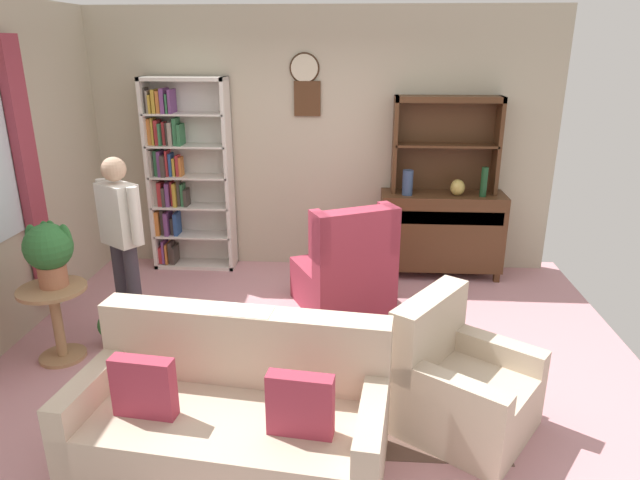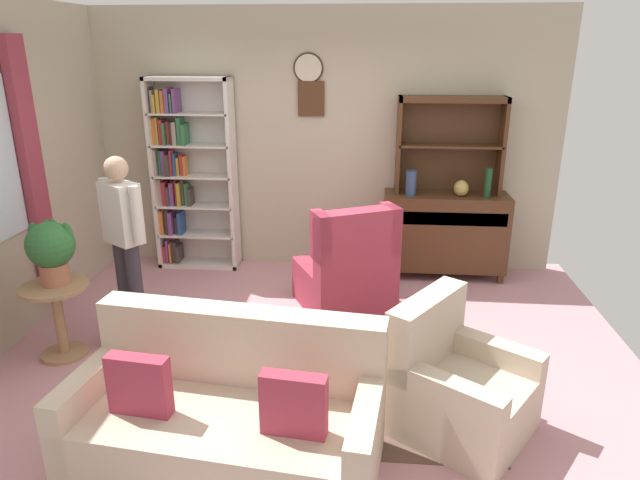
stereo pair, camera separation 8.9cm
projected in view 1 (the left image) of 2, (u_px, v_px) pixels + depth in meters
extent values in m
cube|color=#C68C93|center=(306.00, 359.00, 4.59)|extent=(5.40, 4.60, 0.02)
cube|color=#BCB299|center=(322.00, 143.00, 6.14)|extent=(5.00, 0.06, 2.80)
cylinder|color=beige|center=(304.00, 68.00, 5.85)|extent=(0.28, 0.03, 0.28)
torus|color=#382314|center=(304.00, 68.00, 5.85)|extent=(0.31, 0.02, 0.31)
cube|color=#4C2D19|center=(307.00, 99.00, 5.94)|extent=(0.28, 0.03, 0.36)
cube|color=#9E3847|center=(29.00, 175.00, 4.84)|extent=(0.08, 0.24, 2.30)
cube|color=brown|center=(329.00, 379.00, 4.29)|extent=(2.35, 1.74, 0.01)
cube|color=silver|center=(152.00, 176.00, 6.18)|extent=(0.04, 0.30, 2.10)
cube|color=silver|center=(229.00, 177.00, 6.12)|extent=(0.04, 0.30, 2.10)
cube|color=silver|center=(183.00, 79.00, 5.81)|extent=(0.90, 0.30, 0.04)
cube|color=silver|center=(197.00, 264.00, 6.49)|extent=(0.90, 0.30, 0.04)
cube|color=silver|center=(194.00, 173.00, 6.29)|extent=(0.90, 0.01, 2.10)
cube|color=silver|center=(195.00, 235.00, 6.37)|extent=(0.86, 0.30, 0.02)
cube|color=#B22D33|center=(163.00, 254.00, 6.46)|extent=(0.04, 0.17, 0.19)
cube|color=#723F7F|center=(165.00, 251.00, 6.44)|extent=(0.03, 0.19, 0.26)
cube|color=#CC7233|center=(169.00, 252.00, 6.44)|extent=(0.02, 0.21, 0.23)
cube|color=#3F3833|center=(172.00, 252.00, 6.44)|extent=(0.04, 0.16, 0.24)
cube|color=#3F3833|center=(176.00, 254.00, 6.44)|extent=(0.03, 0.20, 0.20)
cube|color=silver|center=(193.00, 206.00, 6.26)|extent=(0.86, 0.30, 0.02)
cube|color=#CC7233|center=(159.00, 222.00, 6.33)|extent=(0.04, 0.20, 0.28)
cube|color=#3F3833|center=(164.00, 221.00, 6.32)|extent=(0.04, 0.15, 0.29)
cube|color=#723F7F|center=(168.00, 223.00, 6.33)|extent=(0.04, 0.21, 0.26)
cube|color=#3F3833|center=(173.00, 226.00, 6.33)|extent=(0.04, 0.11, 0.19)
cube|color=#284C8C|center=(177.00, 223.00, 6.32)|extent=(0.04, 0.18, 0.25)
cube|color=silver|center=(190.00, 176.00, 6.15)|extent=(0.86, 0.30, 0.02)
cube|color=gray|center=(157.00, 192.00, 6.22)|extent=(0.04, 0.13, 0.29)
cube|color=#B22D33|center=(161.00, 194.00, 6.22)|extent=(0.04, 0.15, 0.26)
cube|color=#3F3833|center=(165.00, 196.00, 6.22)|extent=(0.03, 0.19, 0.21)
cube|color=#723F7F|center=(169.00, 194.00, 6.21)|extent=(0.04, 0.17, 0.26)
cube|color=#B22D33|center=(173.00, 193.00, 6.21)|extent=(0.02, 0.11, 0.27)
cube|color=gold|center=(176.00, 194.00, 6.21)|extent=(0.03, 0.19, 0.26)
cube|color=#3F3833|center=(180.00, 192.00, 6.20)|extent=(0.03, 0.11, 0.30)
cube|color=#337247|center=(183.00, 195.00, 6.20)|extent=(0.03, 0.12, 0.25)
cube|color=#3F3833|center=(187.00, 197.00, 6.21)|extent=(0.03, 0.16, 0.19)
cube|color=silver|center=(188.00, 146.00, 6.04)|extent=(0.86, 0.30, 0.02)
cube|color=gray|center=(153.00, 162.00, 6.11)|extent=(0.03, 0.21, 0.28)
cube|color=#337247|center=(157.00, 163.00, 6.11)|extent=(0.04, 0.12, 0.27)
cube|color=#723F7F|center=(161.00, 163.00, 6.10)|extent=(0.03, 0.18, 0.27)
cube|color=#3F3833|center=(165.00, 165.00, 6.11)|extent=(0.04, 0.23, 0.23)
cube|color=#B22D33|center=(168.00, 163.00, 6.10)|extent=(0.02, 0.16, 0.28)
cube|color=#284C8C|center=(171.00, 164.00, 6.10)|extent=(0.03, 0.13, 0.24)
cube|color=gold|center=(175.00, 167.00, 6.11)|extent=(0.03, 0.11, 0.19)
cube|color=#B22D33|center=(178.00, 165.00, 6.10)|extent=(0.03, 0.11, 0.23)
cube|color=#CC7233|center=(181.00, 166.00, 6.10)|extent=(0.03, 0.12, 0.21)
cube|color=silver|center=(186.00, 114.00, 5.93)|extent=(0.86, 0.30, 0.02)
cube|color=#CC7233|center=(150.00, 132.00, 6.00)|extent=(0.04, 0.11, 0.28)
cube|color=gold|center=(154.00, 131.00, 5.99)|extent=(0.02, 0.13, 0.29)
cube|color=#B22D33|center=(158.00, 132.00, 5.99)|extent=(0.04, 0.15, 0.26)
cube|color=#337247|center=(162.00, 134.00, 6.00)|extent=(0.02, 0.22, 0.23)
cube|color=#B22D33|center=(165.00, 133.00, 5.99)|extent=(0.03, 0.10, 0.24)
cube|color=#3F3833|center=(168.00, 134.00, 5.99)|extent=(0.03, 0.14, 0.23)
cube|color=gray|center=(172.00, 133.00, 5.99)|extent=(0.04, 0.20, 0.24)
cube|color=#337247|center=(177.00, 131.00, 5.98)|extent=(0.04, 0.17, 0.29)
cube|color=#337247|center=(181.00, 134.00, 5.98)|extent=(0.03, 0.21, 0.22)
cube|color=#3F3833|center=(146.00, 100.00, 5.89)|extent=(0.02, 0.13, 0.26)
cube|color=gray|center=(149.00, 101.00, 5.89)|extent=(0.02, 0.18, 0.23)
cube|color=gold|center=(152.00, 104.00, 5.90)|extent=(0.02, 0.22, 0.19)
cube|color=gold|center=(156.00, 101.00, 5.89)|extent=(0.04, 0.19, 0.24)
cube|color=#CC7233|center=(160.00, 102.00, 5.88)|extent=(0.04, 0.19, 0.23)
cube|color=#723F7F|center=(165.00, 100.00, 5.88)|extent=(0.04, 0.22, 0.25)
cube|color=#337247|center=(169.00, 103.00, 5.88)|extent=(0.02, 0.21, 0.20)
cube|color=#723F7F|center=(172.00, 101.00, 5.87)|extent=(0.03, 0.23, 0.24)
cube|color=#4C2D19|center=(441.00, 230.00, 6.09)|extent=(1.30, 0.45, 0.82)
cube|color=#4C2D19|center=(384.00, 274.00, 6.12)|extent=(0.06, 0.06, 0.10)
cube|color=#4C2D19|center=(496.00, 277.00, 6.04)|extent=(0.06, 0.06, 0.10)
cube|color=#4C2D19|center=(383.00, 263.00, 6.45)|extent=(0.06, 0.06, 0.10)
cube|color=#4C2D19|center=(489.00, 265.00, 6.37)|extent=(0.06, 0.06, 0.10)
cube|color=#3D2414|center=(445.00, 218.00, 5.82)|extent=(1.20, 0.01, 0.14)
cube|color=#4C2D19|center=(395.00, 145.00, 5.90)|extent=(0.04, 0.26, 1.00)
cube|color=#4C2D19|center=(497.00, 146.00, 5.84)|extent=(0.04, 0.26, 1.00)
cube|color=#4C2D19|center=(449.00, 99.00, 5.71)|extent=(1.10, 0.26, 0.06)
cube|color=#4C2D19|center=(446.00, 145.00, 5.87)|extent=(1.06, 0.26, 0.02)
cube|color=#4C2D19|center=(444.00, 143.00, 5.99)|extent=(1.10, 0.01, 1.00)
cylinder|color=#33476B|center=(408.00, 183.00, 5.86)|extent=(0.11, 0.11, 0.26)
ellipsoid|color=tan|center=(458.00, 187.00, 5.86)|extent=(0.15, 0.15, 0.17)
cylinder|color=#194223|center=(484.00, 182.00, 5.80)|extent=(0.07, 0.07, 0.31)
cube|color=beige|center=(231.00, 440.00, 3.32)|extent=(1.89, 1.06, 0.42)
cube|color=beige|center=(245.00, 346.00, 3.47)|extent=(1.81, 0.41, 0.48)
cube|color=beige|center=(100.00, 412.00, 3.43)|extent=(0.24, 0.86, 0.60)
cube|color=beige|center=(372.00, 445.00, 3.15)|extent=(0.24, 0.86, 0.60)
cube|color=#A33347|center=(144.00, 387.00, 3.16)|extent=(0.37, 0.14, 0.36)
cube|color=#A33347|center=(300.00, 405.00, 3.00)|extent=(0.37, 0.14, 0.36)
cube|color=white|center=(243.00, 310.00, 3.39)|extent=(0.38, 0.22, 0.00)
cube|color=beige|center=(466.00, 402.00, 3.69)|extent=(1.07, 1.06, 0.40)
cube|color=beige|center=(429.00, 329.00, 3.72)|extent=(0.58, 0.72, 0.48)
cube|color=beige|center=(445.00, 415.00, 3.44)|extent=(0.72, 0.56, 0.55)
cube|color=beige|center=(486.00, 372.00, 3.89)|extent=(0.72, 0.56, 0.55)
cube|color=#A33347|center=(342.00, 285.00, 5.44)|extent=(1.05, 1.06, 0.42)
cube|color=#A33347|center=(356.00, 244.00, 5.01)|extent=(0.79, 0.52, 0.63)
cube|color=#A33347|center=(388.00, 228.00, 5.13)|extent=(0.21, 0.30, 0.44)
cube|color=#A33347|center=(319.00, 237.00, 4.89)|extent=(0.21, 0.30, 0.44)
cylinder|color=#A87F56|center=(52.00, 289.00, 4.39)|extent=(0.52, 0.52, 0.03)
cylinder|color=#A87F56|center=(58.00, 325.00, 4.50)|extent=(0.08, 0.08, 0.59)
cylinder|color=#A87F56|center=(63.00, 356.00, 4.59)|extent=(0.36, 0.36, 0.03)
cylinder|color=#AD6B4C|center=(53.00, 275.00, 4.40)|extent=(0.22, 0.22, 0.17)
sphere|color=#2D6B33|center=(48.00, 247.00, 4.32)|extent=(0.37, 0.37, 0.37)
ellipsoid|color=#2D6B33|center=(32.00, 240.00, 4.33)|extent=(0.11, 0.06, 0.26)
ellipsoid|color=#2D6B33|center=(46.00, 237.00, 4.41)|extent=(0.11, 0.06, 0.26)
ellipsoid|color=#2D6B33|center=(65.00, 240.00, 4.34)|extent=(0.11, 0.06, 0.26)
ellipsoid|color=#2D6B33|center=(52.00, 236.00, 4.42)|extent=(0.11, 0.06, 0.26)
cylinder|color=#AD6B4C|center=(114.00, 341.00, 4.75)|extent=(0.14, 0.14, 0.11)
sphere|color=#2D6B33|center=(112.00, 325.00, 4.70)|extent=(0.23, 0.23, 0.23)
ellipsoid|color=#2D6B33|center=(107.00, 327.00, 4.61)|extent=(0.07, 0.04, 0.16)
ellipsoid|color=#2D6B33|center=(121.00, 323.00, 4.68)|extent=(0.07, 0.04, 0.16)
cylinder|color=#38333D|center=(122.00, 285.00, 4.96)|extent=(0.17, 0.17, 0.82)
cylinder|color=#38333D|center=(134.00, 290.00, 4.85)|extent=(0.17, 0.17, 0.82)
cube|color=silver|center=(119.00, 214.00, 4.68)|extent=(0.39, 0.36, 0.52)
sphere|color=tan|center=(114.00, 169.00, 4.56)|extent=(0.28, 0.28, 0.20)
cylinder|color=silver|center=(104.00, 207.00, 4.80)|extent=(0.11, 0.11, 0.48)
cylinder|color=silver|center=(135.00, 216.00, 4.55)|extent=(0.11, 0.11, 0.48)
cube|color=#4C2D19|center=(263.00, 329.00, 4.20)|extent=(0.80, 0.50, 0.03)
cube|color=#4C2D19|center=(209.00, 368.00, 4.08)|extent=(0.05, 0.05, 0.39)
cube|color=#4C2D19|center=(311.00, 372.00, 4.04)|extent=(0.05, 0.05, 0.39)
cube|color=#4C2D19|center=(223.00, 338.00, 4.50)|extent=(0.05, 0.05, 0.39)
cube|color=#4C2D19|center=(315.00, 341.00, 4.45)|extent=(0.05, 0.05, 0.39)
cube|color=#3F3833|center=(271.00, 324.00, 4.22)|extent=(0.19, 0.16, 0.02)
cube|color=#284C8C|center=(271.00, 321.00, 4.22)|extent=(0.20, 0.11, 0.02)
cube|color=gold|center=(271.00, 318.00, 4.22)|extent=(0.15, 0.13, 0.02)
cube|color=gray|center=(271.00, 317.00, 4.20)|extent=(0.19, 0.13, 0.02)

